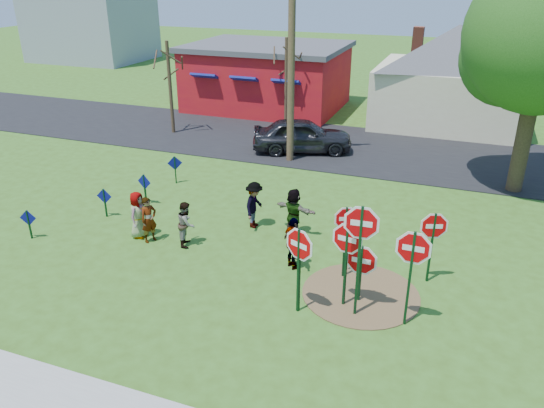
% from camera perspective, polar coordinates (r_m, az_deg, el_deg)
% --- Properties ---
extents(ground, '(120.00, 120.00, 0.00)m').
position_cam_1_polar(ground, '(16.91, -4.89, -4.90)').
color(ground, '#375819').
rests_on(ground, ground).
extents(road, '(120.00, 7.50, 0.04)m').
position_cam_1_polar(road, '(26.90, 5.58, 6.35)').
color(road, black).
rests_on(road, ground).
extents(dirt_patch, '(3.20, 3.20, 0.03)m').
position_cam_1_polar(dirt_patch, '(14.89, 9.51, -9.51)').
color(dirt_patch, brown).
rests_on(dirt_patch, ground).
extents(red_building, '(9.40, 7.69, 3.90)m').
position_cam_1_polar(red_building, '(34.08, -0.47, 13.62)').
color(red_building, '#A5101C').
rests_on(red_building, ground).
extents(cream_house, '(9.40, 9.40, 6.50)m').
position_cam_1_polar(cream_house, '(31.74, 18.95, 13.34)').
color(cream_house, beige).
rests_on(cream_house, ground).
extents(distant_building, '(10.00, 8.00, 8.00)m').
position_cam_1_polar(distant_building, '(55.52, -19.00, 18.60)').
color(distant_building, '#8C939E').
rests_on(distant_building, ground).
extents(stop_sign_a, '(1.07, 0.48, 2.53)m').
position_cam_1_polar(stop_sign_a, '(13.17, 2.94, -5.20)').
color(stop_sign_a, black).
rests_on(stop_sign_a, ground).
extents(stop_sign_b, '(0.83, 0.44, 2.33)m').
position_cam_1_polar(stop_sign_b, '(14.79, 7.94, -2.20)').
color(stop_sign_b, black).
rests_on(stop_sign_b, ground).
extents(stop_sign_c, '(1.19, 0.08, 3.21)m').
position_cam_1_polar(stop_sign_c, '(12.95, 9.50, -3.45)').
color(stop_sign_c, black).
rests_on(stop_sign_c, ground).
extents(stop_sign_d, '(0.99, 0.35, 2.26)m').
position_cam_1_polar(stop_sign_d, '(15.14, 16.97, -2.79)').
color(stop_sign_d, black).
rests_on(stop_sign_d, ground).
extents(stop_sign_e, '(1.14, 0.08, 1.81)m').
position_cam_1_polar(stop_sign_e, '(14.03, 9.57, -6.30)').
color(stop_sign_e, black).
rests_on(stop_sign_e, ground).
extents(stop_sign_f, '(1.16, 0.08, 2.74)m').
position_cam_1_polar(stop_sign_f, '(12.99, 14.88, -5.40)').
color(stop_sign_f, black).
rests_on(stop_sign_f, ground).
extents(stop_sign_g, '(1.11, 0.23, 2.53)m').
position_cam_1_polar(stop_sign_g, '(13.51, 8.06, -4.57)').
color(stop_sign_g, black).
rests_on(stop_sign_g, ground).
extents(blue_diamond_a, '(0.55, 0.15, 1.03)m').
position_cam_1_polar(blue_diamond_a, '(18.97, -24.72, -1.69)').
color(blue_diamond_a, black).
rests_on(blue_diamond_a, ground).
extents(blue_diamond_b, '(0.58, 0.08, 1.08)m').
position_cam_1_polar(blue_diamond_b, '(19.66, -17.56, 0.46)').
color(blue_diamond_b, black).
rests_on(blue_diamond_b, ground).
extents(blue_diamond_c, '(0.60, 0.10, 1.20)m').
position_cam_1_polar(blue_diamond_c, '(20.28, -13.54, 1.92)').
color(blue_diamond_c, black).
rests_on(blue_diamond_c, ground).
extents(blue_diamond_d, '(0.53, 0.32, 1.18)m').
position_cam_1_polar(blue_diamond_d, '(22.07, -10.39, 3.99)').
color(blue_diamond_d, black).
rests_on(blue_diamond_d, ground).
extents(person_a, '(0.55, 0.80, 1.58)m').
position_cam_1_polar(person_a, '(17.85, -14.24, -1.12)').
color(person_a, '#444C9C').
rests_on(person_a, ground).
extents(person_b, '(0.57, 0.66, 1.53)m').
position_cam_1_polar(person_b, '(17.47, -13.10, -1.66)').
color(person_b, '#286660').
rests_on(person_b, ground).
extents(person_c, '(0.76, 0.86, 1.48)m').
position_cam_1_polar(person_c, '(17.05, -9.19, -2.09)').
color(person_c, '#9B623F').
rests_on(person_c, ground).
extents(person_d, '(0.61, 1.06, 1.63)m').
position_cam_1_polar(person_d, '(17.96, -1.91, -0.10)').
color(person_d, '#35353A').
rests_on(person_d, ground).
extents(person_e, '(0.98, 0.93, 1.63)m').
position_cam_1_polar(person_e, '(15.51, 2.31, -4.26)').
color(person_e, '#4E355F').
rests_on(person_e, ground).
extents(person_f, '(1.55, 0.80, 1.60)m').
position_cam_1_polar(person_f, '(17.52, 2.35, -0.81)').
color(person_f, '#1B492A').
rests_on(person_f, ground).
extents(suv, '(5.07, 3.41, 1.60)m').
position_cam_1_polar(suv, '(25.56, 3.27, 7.41)').
color(suv, '#2C2D31').
rests_on(suv, road).
extents(utility_pole, '(2.34, 1.06, 10.09)m').
position_cam_1_polar(utility_pole, '(23.38, 2.12, 17.06)').
color(utility_pole, '#4C3823').
rests_on(utility_pole, ground).
extents(bare_tree_west, '(1.80, 1.80, 4.81)m').
position_cam_1_polar(bare_tree_west, '(28.63, -11.00, 13.50)').
color(bare_tree_west, '#382819').
rests_on(bare_tree_west, ground).
extents(bare_tree_east, '(1.80, 1.80, 4.82)m').
position_cam_1_polar(bare_tree_east, '(29.40, 1.55, 14.20)').
color(bare_tree_east, '#382819').
rests_on(bare_tree_east, ground).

